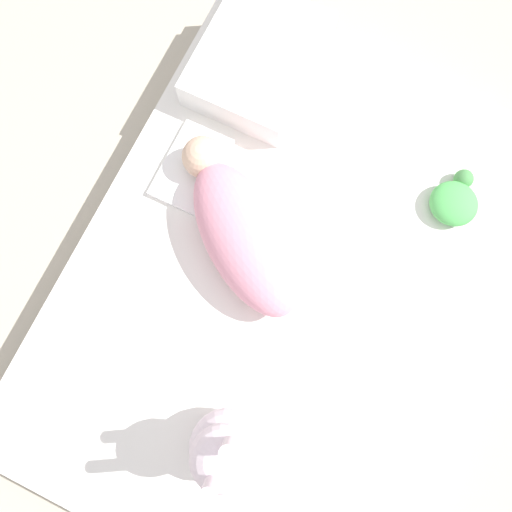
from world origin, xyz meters
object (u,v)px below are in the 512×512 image
pillow (258,60)px  turtle_plush (455,200)px  bunny_plush (225,451)px  swaddled_baby (242,231)px

pillow → turtle_plush: bearing=-102.1°
bunny_plush → swaddled_baby: bearing=22.1°
swaddled_baby → bunny_plush: 0.53m
swaddled_baby → turtle_plush: size_ratio=2.92×
pillow → swaddled_baby: bearing=-159.3°
swaddled_baby → pillow: bearing=-32.0°
swaddled_baby → pillow: 0.51m
pillow → bunny_plush: 1.04m
swaddled_baby → bunny_plush: bearing=149.4°
bunny_plush → turtle_plush: bunny_plush is taller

